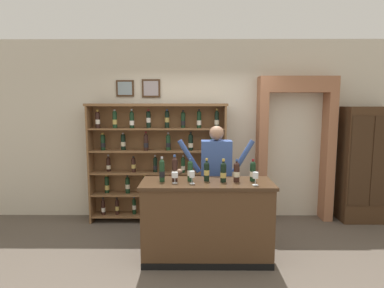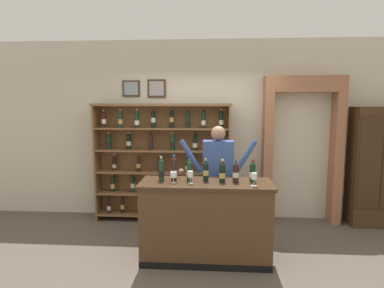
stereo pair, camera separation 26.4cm
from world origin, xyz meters
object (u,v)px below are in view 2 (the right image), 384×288
(tasting_counter, at_px, (206,221))
(tasting_bottle_grappa, at_px, (206,171))
(tasting_bottle_prosecco, at_px, (253,172))
(tasting_bottle_vin_santo, at_px, (189,171))
(wine_glass_center, at_px, (190,175))
(tasting_bottle_chianti, at_px, (222,172))
(tasting_bottle_riserva, at_px, (236,172))
(tasting_bottle_brunello, at_px, (161,170))
(wine_glass_spare, at_px, (173,175))
(wine_shelf, at_px, (163,159))
(side_cabinet, at_px, (374,167))
(wine_glass_right, at_px, (254,177))
(shopkeeper, at_px, (218,171))
(tasting_bottle_bianco, at_px, (174,169))

(tasting_counter, xyz_separation_m, tasting_bottle_grappa, (-0.00, 0.04, 0.63))
(tasting_bottle_grappa, bearing_deg, tasting_bottle_prosecco, 0.99)
(tasting_bottle_vin_santo, xyz_separation_m, wine_glass_center, (0.02, -0.12, -0.03))
(tasting_bottle_chianti, height_order, tasting_bottle_prosecco, tasting_bottle_chianti)
(tasting_bottle_riserva, bearing_deg, tasting_bottle_prosecco, 13.74)
(tasting_bottle_brunello, xyz_separation_m, wine_glass_spare, (0.16, -0.08, -0.05))
(wine_shelf, distance_m, tasting_bottle_chianti, 1.67)
(tasting_counter, height_order, tasting_bottle_chianti, tasting_bottle_chianti)
(tasting_bottle_brunello, bearing_deg, wine_glass_center, -16.14)
(tasting_bottle_grappa, relative_size, tasting_bottle_riserva, 1.01)
(wine_shelf, bearing_deg, side_cabinet, 0.52)
(tasting_bottle_riserva, bearing_deg, tasting_bottle_vin_santo, 176.93)
(wine_shelf, height_order, tasting_bottle_prosecco, wine_shelf)
(tasting_bottle_grappa, relative_size, wine_glass_right, 1.81)
(shopkeeper, relative_size, tasting_bottle_chianti, 5.74)
(wine_glass_center, bearing_deg, tasting_bottle_vin_santo, 101.04)
(tasting_counter, relative_size, tasting_bottle_vin_santo, 5.69)
(tasting_bottle_vin_santo, height_order, wine_glass_right, tasting_bottle_vin_santo)
(wine_shelf, height_order, tasting_bottle_brunello, wine_shelf)
(tasting_bottle_brunello, xyz_separation_m, wine_glass_right, (1.12, -0.18, -0.03))
(tasting_bottle_chianti, bearing_deg, tasting_bottle_bianco, 175.85)
(tasting_counter, xyz_separation_m, wine_glass_center, (-0.18, -0.09, 0.61))
(tasting_bottle_brunello, bearing_deg, wine_shelf, 98.46)
(wine_shelf, height_order, tasting_bottle_bianco, wine_shelf)
(tasting_bottle_vin_santo, height_order, wine_glass_center, tasting_bottle_vin_santo)
(tasting_bottle_riserva, bearing_deg, tasting_bottle_chianti, -178.35)
(wine_shelf, bearing_deg, tasting_bottle_bianco, -74.96)
(wine_glass_right, height_order, wine_glass_center, wine_glass_right)
(tasting_bottle_grappa, xyz_separation_m, tasting_bottle_riserva, (0.37, -0.04, -0.00))
(tasting_bottle_vin_santo, bearing_deg, side_cabinet, 25.48)
(tasting_bottle_brunello, height_order, wine_glass_center, tasting_bottle_brunello)
(wine_glass_right, xyz_separation_m, wine_glass_center, (-0.75, 0.07, -0.00))
(tasting_bottle_chianti, bearing_deg, tasting_bottle_vin_santo, 175.04)
(side_cabinet, height_order, wine_glass_spare, side_cabinet)
(wine_shelf, xyz_separation_m, tasting_bottle_prosecco, (1.33, -1.31, 0.08))
(wine_shelf, bearing_deg, wine_glass_center, -68.52)
(tasting_bottle_brunello, xyz_separation_m, tasting_bottle_grappa, (0.55, 0.02, -0.01))
(shopkeeper, bearing_deg, tasting_bottle_riserva, -69.28)
(tasting_bottle_riserva, distance_m, tasting_bottle_prosecco, 0.21)
(tasting_counter, distance_m, tasting_bottle_vin_santo, 0.67)
(tasting_bottle_prosecco, distance_m, wine_glass_spare, 0.97)
(tasting_bottle_bianco, distance_m, wine_glass_right, 0.99)
(tasting_counter, bearing_deg, wine_glass_center, -153.15)
(tasting_bottle_bianco, height_order, tasting_bottle_vin_santo, tasting_bottle_bianco)
(tasting_bottle_brunello, xyz_separation_m, tasting_bottle_prosecco, (1.13, 0.03, -0.01))
(tasting_bottle_chianti, bearing_deg, tasting_bottle_brunello, 178.38)
(side_cabinet, height_order, tasting_bottle_brunello, side_cabinet)
(wine_shelf, xyz_separation_m, shopkeeper, (0.91, -0.80, -0.02))
(side_cabinet, bearing_deg, wine_glass_spare, -154.35)
(wine_shelf, bearing_deg, tasting_bottle_chianti, -55.05)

